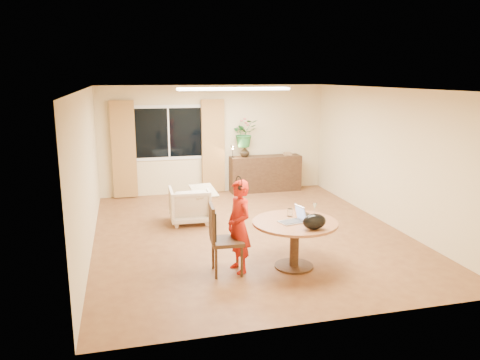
% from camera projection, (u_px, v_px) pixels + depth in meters
% --- Properties ---
extents(floor, '(6.50, 6.50, 0.00)m').
position_uv_depth(floor, '(249.00, 233.00, 8.56)').
color(floor, brown).
rests_on(floor, ground).
extents(ceiling, '(6.50, 6.50, 0.00)m').
position_uv_depth(ceiling, '(250.00, 89.00, 7.99)').
color(ceiling, white).
rests_on(ceiling, wall_back).
extents(wall_back, '(5.50, 0.00, 5.50)m').
position_uv_depth(wall_back, '(214.00, 139.00, 11.35)').
color(wall_back, '#D5C08A').
rests_on(wall_back, floor).
extents(wall_left, '(0.00, 6.50, 6.50)m').
position_uv_depth(wall_left, '(87.00, 171.00, 7.62)').
color(wall_left, '#D5C08A').
rests_on(wall_left, floor).
extents(wall_right, '(0.00, 6.50, 6.50)m').
position_uv_depth(wall_right, '(388.00, 157.00, 8.93)').
color(wall_right, '#D5C08A').
rests_on(wall_right, floor).
extents(window, '(1.70, 0.03, 1.30)m').
position_uv_depth(window, '(169.00, 133.00, 11.03)').
color(window, white).
rests_on(window, wall_back).
extents(curtain_left, '(0.55, 0.08, 2.25)m').
position_uv_depth(curtain_left, '(124.00, 150.00, 10.78)').
color(curtain_left, brown).
rests_on(curtain_left, wall_back).
extents(curtain_right, '(0.55, 0.08, 2.25)m').
position_uv_depth(curtain_right, '(213.00, 146.00, 11.28)').
color(curtain_right, brown).
rests_on(curtain_right, wall_back).
extents(ceiling_panel, '(2.20, 0.35, 0.05)m').
position_uv_depth(ceiling_panel, '(234.00, 89.00, 9.13)').
color(ceiling_panel, white).
rests_on(ceiling_panel, ceiling).
extents(dining_table, '(1.26, 1.26, 0.72)m').
position_uv_depth(dining_table, '(295.00, 231.00, 6.93)').
color(dining_table, brown).
rests_on(dining_table, floor).
extents(dining_chair, '(0.53, 0.49, 1.04)m').
position_uv_depth(dining_chair, '(227.00, 239.00, 6.73)').
color(dining_chair, black).
rests_on(dining_chair, floor).
extents(child, '(0.57, 0.45, 1.37)m').
position_uv_depth(child, '(239.00, 226.00, 6.78)').
color(child, red).
rests_on(child, floor).
extents(laptop, '(0.42, 0.33, 0.24)m').
position_uv_depth(laptop, '(292.00, 214.00, 6.82)').
color(laptop, '#B7B7BC').
rests_on(laptop, dining_table).
extents(tumbler, '(0.10, 0.10, 0.12)m').
position_uv_depth(tumbler, '(290.00, 212.00, 7.13)').
color(tumbler, white).
rests_on(tumbler, dining_table).
extents(wine_glass, '(0.08, 0.08, 0.21)m').
position_uv_depth(wine_glass, '(315.00, 210.00, 7.10)').
color(wine_glass, white).
rests_on(wine_glass, dining_table).
extents(pot_lid, '(0.23, 0.23, 0.03)m').
position_uv_depth(pot_lid, '(303.00, 214.00, 7.22)').
color(pot_lid, white).
rests_on(pot_lid, dining_table).
extents(handbag, '(0.37, 0.25, 0.23)m').
position_uv_depth(handbag, '(314.00, 222.00, 6.51)').
color(handbag, black).
rests_on(handbag, dining_table).
extents(armchair, '(0.77, 0.79, 0.70)m').
position_uv_depth(armchair, '(189.00, 205.00, 9.12)').
color(armchair, beige).
rests_on(armchair, floor).
extents(throw, '(0.53, 0.62, 0.03)m').
position_uv_depth(throw, '(204.00, 187.00, 9.02)').
color(throw, beige).
rests_on(throw, armchair).
extents(sideboard, '(1.76, 0.43, 0.88)m').
position_uv_depth(sideboard, '(265.00, 173.00, 11.60)').
color(sideboard, black).
rests_on(sideboard, floor).
extents(vase, '(0.30, 0.30, 0.25)m').
position_uv_depth(vase, '(245.00, 152.00, 11.35)').
color(vase, black).
rests_on(vase, sideboard).
extents(bouquet, '(0.72, 0.66, 0.66)m').
position_uv_depth(bouquet, '(244.00, 133.00, 11.25)').
color(bouquet, '#286C2A').
rests_on(bouquet, vase).
extents(book_stack, '(0.21, 0.17, 0.08)m').
position_uv_depth(book_stack, '(287.00, 154.00, 11.64)').
color(book_stack, '#886445').
rests_on(book_stack, sideboard).
extents(desk_lamp, '(0.15, 0.15, 0.31)m').
position_uv_depth(desk_lamp, '(233.00, 151.00, 11.23)').
color(desk_lamp, black).
rests_on(desk_lamp, sideboard).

